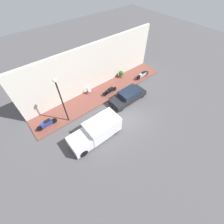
{
  "coord_description": "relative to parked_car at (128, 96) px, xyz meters",
  "views": [
    {
      "loc": [
        -6.68,
        7.87,
        12.12
      ],
      "look_at": [
        1.08,
        1.44,
        0.6
      ],
      "focal_mm": 24.0,
      "sensor_mm": 36.0,
      "label": 1
    }
  ],
  "objects": [
    {
      "name": "sidewalk",
      "position": [
        2.77,
        1.49,
        -0.58
      ],
      "size": [
        2.88,
        17.28,
        0.1
      ],
      "color": "brown",
      "rests_on": "ground_plane"
    },
    {
      "name": "building_facade",
      "position": [
        4.36,
        1.49,
        2.09
      ],
      "size": [
        0.3,
        17.28,
        5.44
      ],
      "color": "silver",
      "rests_on": "ground_plane"
    },
    {
      "name": "motorcycle_blue",
      "position": [
        2.22,
        8.7,
        -0.07
      ],
      "size": [
        0.3,
        2.03,
        0.84
      ],
      "color": "navy",
      "rests_on": "sidewalk"
    },
    {
      "name": "delivery_van",
      "position": [
        -1.73,
        5.7,
        0.3
      ],
      "size": [
        1.86,
        4.81,
        1.8
      ],
      "color": "white",
      "rests_on": "ground_plane"
    },
    {
      "name": "scooter_silver",
      "position": [
        1.81,
        -4.36,
        -0.07
      ],
      "size": [
        0.3,
        2.11,
        0.81
      ],
      "color": "#B7B7BF",
      "rests_on": "sidewalk"
    },
    {
      "name": "ground_plane",
      "position": [
        -1.75,
        1.49,
        -0.63
      ],
      "size": [
        60.0,
        60.0,
        0.0
      ],
      "primitive_type": "plane",
      "color": "#514F51"
    },
    {
      "name": "potted_plant",
      "position": [
        3.7,
        -2.25,
        -0.05
      ],
      "size": [
        0.62,
        0.62,
        0.92
      ],
      "color": "brown",
      "rests_on": "sidewalk"
    },
    {
      "name": "streetlamp",
      "position": [
        1.63,
        6.75,
        2.77
      ],
      "size": [
        0.33,
        0.33,
        5.11
      ],
      "color": "black",
      "rests_on": "sidewalk"
    },
    {
      "name": "cafe_chair",
      "position": [
        3.68,
        2.9,
        -0.05
      ],
      "size": [
        0.4,
        0.4,
        0.84
      ],
      "color": "silver",
      "rests_on": "sidewalk"
    },
    {
      "name": "parked_car",
      "position": [
        0.0,
        0.0,
        0.0
      ],
      "size": [
        1.72,
        4.31,
        1.3
      ],
      "color": "black",
      "rests_on": "ground_plane"
    },
    {
      "name": "motorcycle_black",
      "position": [
        2.15,
        0.91,
        -0.13
      ],
      "size": [
        0.3,
        1.99,
        0.71
      ],
      "color": "black",
      "rests_on": "sidewalk"
    }
  ]
}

